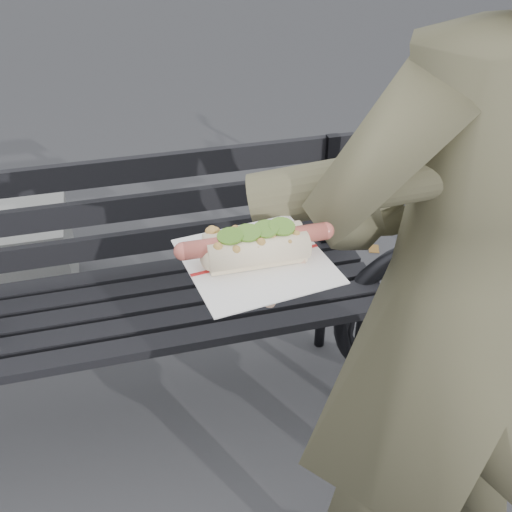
% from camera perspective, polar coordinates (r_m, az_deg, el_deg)
% --- Properties ---
extents(park_bench, '(1.50, 0.44, 0.88)m').
position_cam_1_polar(park_bench, '(1.90, -11.61, -2.24)').
color(park_bench, black).
rests_on(park_bench, ground).
extents(person, '(0.71, 0.51, 1.81)m').
position_cam_1_polar(person, '(1.22, 18.20, -4.91)').
color(person, brown).
rests_on(person, ground).
extents(held_hotdog, '(0.64, 0.31, 0.20)m').
position_cam_1_polar(held_hotdog, '(0.93, 11.08, 5.82)').
color(held_hotdog, brown).
extents(fallen_leaves, '(4.35, 3.03, 0.00)m').
position_cam_1_polar(fallen_leaves, '(1.99, 4.01, -21.12)').
color(fallen_leaves, brown).
rests_on(fallen_leaves, ground).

